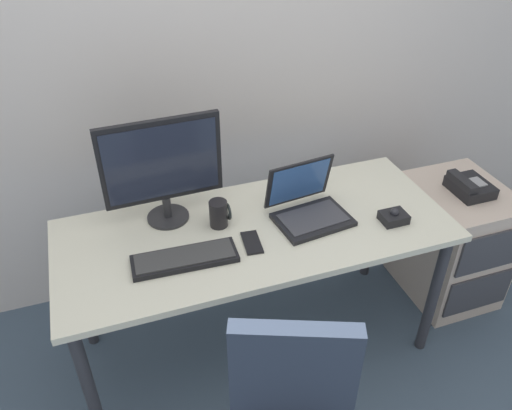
% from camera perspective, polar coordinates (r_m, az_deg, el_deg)
% --- Properties ---
extents(ground_plane, '(8.00, 8.00, 0.00)m').
position_cam_1_polar(ground_plane, '(2.68, 0.00, -15.03)').
color(ground_plane, '#3C4C5C').
extents(back_wall, '(6.00, 0.10, 2.80)m').
position_cam_1_polar(back_wall, '(2.47, -5.61, 19.51)').
color(back_wall, beige).
rests_on(back_wall, ground).
extents(desk, '(1.66, 0.69, 0.73)m').
position_cam_1_polar(desk, '(2.22, 0.00, -4.16)').
color(desk, beige).
rests_on(desk, ground).
extents(file_cabinet, '(0.42, 0.53, 0.66)m').
position_cam_1_polar(file_cabinet, '(2.93, 20.90, -3.81)').
color(file_cabinet, '#C4AF9D').
rests_on(file_cabinet, ground).
extents(desk_phone, '(0.17, 0.20, 0.09)m').
position_cam_1_polar(desk_phone, '(2.72, 22.55, 1.92)').
color(desk_phone, black).
rests_on(desk_phone, file_cabinet).
extents(monitor_main, '(0.50, 0.18, 0.47)m').
position_cam_1_polar(monitor_main, '(2.11, -10.36, 4.26)').
color(monitor_main, '#262628').
rests_on(monitor_main, desk).
extents(keyboard, '(0.42, 0.16, 0.03)m').
position_cam_1_polar(keyboard, '(2.02, -7.90, -5.86)').
color(keyboard, black).
rests_on(keyboard, desk).
extents(laptop, '(0.34, 0.30, 0.24)m').
position_cam_1_polar(laptop, '(2.22, 5.75, -0.04)').
color(laptop, black).
rests_on(laptop, desk).
extents(trackball_mouse, '(0.11, 0.09, 0.07)m').
position_cam_1_polar(trackball_mouse, '(2.27, 15.02, -1.27)').
color(trackball_mouse, black).
rests_on(trackball_mouse, desk).
extents(coffee_mug, '(0.09, 0.08, 0.12)m').
position_cam_1_polar(coffee_mug, '(2.16, -4.10, -0.95)').
color(coffee_mug, black).
rests_on(coffee_mug, desk).
extents(cell_phone, '(0.08, 0.15, 0.01)m').
position_cam_1_polar(cell_phone, '(2.09, -0.47, -4.18)').
color(cell_phone, black).
rests_on(cell_phone, desk).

